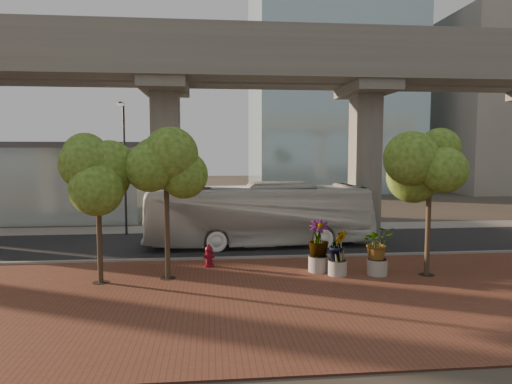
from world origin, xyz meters
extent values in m
plane|color=#373328|center=(0.00, 0.00, 0.00)|extent=(160.00, 160.00, 0.00)
cube|color=brown|center=(0.00, -8.00, 0.03)|extent=(70.00, 13.00, 0.06)
cube|color=black|center=(0.00, 2.00, 0.02)|extent=(90.00, 8.00, 0.04)
cube|color=gray|center=(0.00, -2.00, 0.08)|extent=(70.00, 0.25, 0.16)
cube|color=gray|center=(0.00, 7.50, 0.03)|extent=(90.00, 3.00, 0.06)
cube|color=gray|center=(0.00, 0.40, 10.50)|extent=(72.00, 2.40, 1.80)
cube|color=gray|center=(0.00, 3.60, 10.50)|extent=(72.00, 2.40, 1.80)
cube|color=gray|center=(0.00, -0.70, 11.90)|extent=(72.00, 0.12, 1.00)
cube|color=gray|center=(0.00, 4.70, 11.90)|extent=(72.00, 0.12, 1.00)
cube|color=#A8BCC0|center=(-20.00, 16.00, 3.00)|extent=(22.00, 12.00, 6.00)
cube|color=#46474B|center=(-20.00, 16.00, 6.10)|extent=(23.00, 13.00, 0.40)
cube|color=#A19A91|center=(38.00, 36.00, 12.00)|extent=(18.00, 16.00, 24.00)
imported|color=silver|center=(-0.59, 1.30, 1.86)|extent=(13.42, 3.58, 3.71)
cylinder|color=maroon|center=(-3.53, -3.47, 0.11)|extent=(0.48, 0.48, 0.11)
cylinder|color=maroon|center=(-3.53, -3.47, 0.50)|extent=(0.32, 0.32, 0.78)
sphere|color=maroon|center=(-3.53, -3.47, 0.89)|extent=(0.38, 0.38, 0.38)
cylinder|color=maroon|center=(-3.53, -3.47, 1.07)|extent=(0.11, 0.11, 0.13)
cylinder|color=maroon|center=(-3.53, -3.47, 0.57)|extent=(0.54, 0.21, 0.21)
cylinder|color=#A8A498|center=(4.00, -5.71, 0.41)|extent=(0.91, 0.91, 0.70)
imported|color=#2F5416|center=(4.00, -5.71, 1.52)|extent=(2.01, 2.01, 1.51)
cylinder|color=#B0AB9F|center=(1.50, -4.89, 0.41)|extent=(0.91, 0.91, 0.71)
imported|color=#2F5416|center=(1.50, -4.89, 1.60)|extent=(2.23, 2.23, 1.67)
cylinder|color=#B0AD9F|center=(2.21, -5.58, 0.39)|extent=(0.85, 0.85, 0.66)
imported|color=#2F5416|center=(2.21, -5.58, 1.43)|extent=(1.89, 1.89, 1.41)
cylinder|color=#4A3B2A|center=(-8.08, -5.74, 1.80)|extent=(0.22, 0.22, 3.48)
cylinder|color=black|center=(-8.08, -5.74, 0.07)|extent=(0.70, 0.70, 0.01)
cylinder|color=#4A3B2A|center=(-5.31, -5.36, 2.01)|extent=(0.22, 0.22, 3.90)
cylinder|color=black|center=(-5.31, -5.36, 0.07)|extent=(0.70, 0.70, 0.01)
cylinder|color=#4A3B2A|center=(6.21, -5.95, 1.88)|extent=(0.22, 0.22, 3.65)
cylinder|color=black|center=(6.21, -5.95, 0.07)|extent=(0.70, 0.70, 0.01)
cylinder|color=#29292E|center=(-9.05, 5.66, 4.34)|extent=(0.15, 0.15, 8.60)
cube|color=#29292E|center=(-9.05, 5.12, 8.64)|extent=(0.16, 1.07, 0.16)
cube|color=silver|center=(-9.05, 4.58, 8.53)|extent=(0.43, 0.21, 0.13)
cylinder|color=#2D2C31|center=(8.18, 7.31, 3.88)|extent=(0.13, 0.13, 7.69)
cube|color=#2D2C31|center=(8.18, 6.83, 7.73)|extent=(0.14, 0.96, 0.14)
cube|color=silver|center=(8.18, 6.35, 7.63)|extent=(0.38, 0.19, 0.12)
camera|label=1|loc=(-3.41, -25.16, 5.59)|focal=32.00mm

